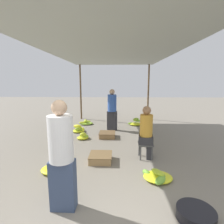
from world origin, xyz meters
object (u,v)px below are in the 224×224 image
object	(u,v)px
banana_pile_right_0	(158,176)
banana_pile_right_1	(145,129)
banana_pile_left_3	(86,123)
banana_pile_right_2	(136,123)
vendor_foreground	(62,155)
crate_near	(101,158)
vendor_seated	(147,132)
basin_black	(196,214)
banana_pile_left_1	(79,129)
crate_mid	(107,135)
banana_pile_left_0	(84,137)
shopper_walking_mid	(112,109)
stool	(146,146)
banana_pile_left_2	(55,169)

from	to	relation	value
banana_pile_right_0	banana_pile_right_1	size ratio (longest dim) A/B	1.13
banana_pile_left_3	banana_pile_right_2	size ratio (longest dim) A/B	0.92
banana_pile_left_3	banana_pile_right_0	bearing A→B (deg)	-63.74
vendor_foreground	crate_near	size ratio (longest dim) A/B	3.06
vendor_seated	basin_black	bearing A→B (deg)	-79.35
basin_black	banana_pile_right_1	distance (m)	4.20
basin_black	vendor_seated	bearing A→B (deg)	100.65
banana_pile_left_1	banana_pile_right_0	xyz separation A→B (m)	(2.20, -3.16, -0.03)
basin_black	banana_pile_left_1	size ratio (longest dim) A/B	1.00
vendor_foreground	banana_pile_right_0	bearing A→B (deg)	27.55
crate_mid	banana_pile_right_2	bearing A→B (deg)	56.80
banana_pile_right_0	vendor_seated	bearing A→B (deg)	93.88
banana_pile_right_1	crate_near	xyz separation A→B (m)	(-1.43, -2.49, -0.01)
banana_pile_left_0	banana_pile_left_3	bearing A→B (deg)	97.93
vendor_foreground	vendor_seated	bearing A→B (deg)	50.28
banana_pile_left_0	shopper_walking_mid	size ratio (longest dim) A/B	0.25
banana_pile_left_3	banana_pile_right_0	xyz separation A→B (m)	(2.15, -4.37, -0.00)
banana_pile_right_1	banana_pile_right_2	bearing A→B (deg)	103.66
crate_mid	stool	bearing A→B (deg)	-57.19
banana_pile_right_1	crate_near	bearing A→B (deg)	-119.84
shopper_walking_mid	banana_pile_right_2	bearing A→B (deg)	38.70
banana_pile_right_0	banana_pile_right_1	bearing A→B (deg)	85.20
vendor_foreground	shopper_walking_mid	world-z (taller)	vendor_foreground
stool	banana_pile_right_0	xyz separation A→B (m)	(0.08, -0.97, -0.24)
vendor_seated	crate_near	bearing A→B (deg)	-168.27
vendor_foreground	banana_pile_left_3	size ratio (longest dim) A/B	2.68
vendor_foreground	banana_pile_left_0	bearing A→B (deg)	95.93
banana_pile_left_3	banana_pile_right_1	distance (m)	2.68
banana_pile_left_1	crate_mid	xyz separation A→B (m)	(1.09, -0.59, -0.01)
banana_pile_left_2	banana_pile_left_3	distance (m)	4.13
banana_pile_left_2	stool	bearing A→B (deg)	20.39
vendor_seated	banana_pile_right_0	distance (m)	1.14
stool	banana_pile_right_0	size ratio (longest dim) A/B	0.65
banana_pile_left_2	banana_pile_left_3	bearing A→B (deg)	91.38
crate_mid	shopper_walking_mid	distance (m)	1.19
basin_black	shopper_walking_mid	bearing A→B (deg)	106.02
basin_black	banana_pile_left_1	distance (m)	4.81
stool	banana_pile_right_1	size ratio (longest dim) A/B	0.73
vendor_foreground	banana_pile_left_2	bearing A→B (deg)	116.01
banana_pile_left_0	crate_mid	xyz separation A→B (m)	(0.76, 0.23, 0.01)
banana_pile_right_0	banana_pile_right_2	distance (m)	4.29
banana_pile_right_2	crate_mid	size ratio (longest dim) A/B	1.22
banana_pile_left_1	banana_pile_left_2	size ratio (longest dim) A/B	0.86
crate_mid	shopper_walking_mid	xyz separation A→B (m)	(0.13, 0.92, 0.73)
basin_black	crate_mid	bearing A→B (deg)	111.79
banana_pile_left_0	banana_pile_left_3	xyz separation A→B (m)	(-0.28, 2.03, -0.00)
banana_pile_right_1	banana_pile_right_2	distance (m)	1.08
crate_near	banana_pile_left_2	bearing A→B (deg)	-150.48
basin_black	shopper_walking_mid	size ratio (longest dim) A/B	0.32
crate_near	shopper_walking_mid	distance (m)	2.84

